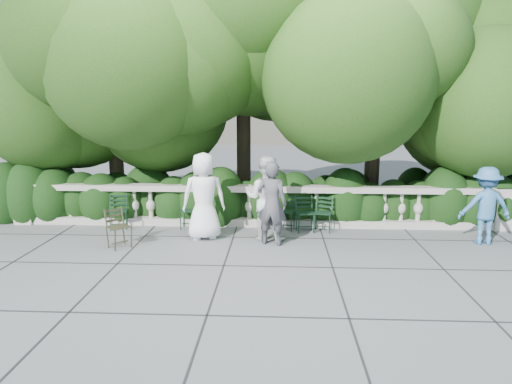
{
  "coord_description": "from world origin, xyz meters",
  "views": [
    {
      "loc": [
        0.49,
        -8.95,
        2.98
      ],
      "look_at": [
        0.0,
        1.0,
        1.0
      ],
      "focal_mm": 32.0,
      "sensor_mm": 36.0,
      "label": 1
    }
  ],
  "objects_px": {
    "chair_c": "(271,232)",
    "person_older_blue": "(485,206)",
    "chair_e": "(322,233)",
    "person_businessman": "(204,196)",
    "chair_a": "(119,231)",
    "chair_f": "(306,233)",
    "chair_b": "(189,230)",
    "chair_d": "(284,232)",
    "chair_weathered": "(123,249)",
    "person_woman_grey": "(272,203)",
    "person_casual_man": "(266,198)"
  },
  "relations": [
    {
      "from": "chair_e",
      "to": "person_older_blue",
      "type": "relative_size",
      "value": 0.51
    },
    {
      "from": "chair_c",
      "to": "person_businessman",
      "type": "relative_size",
      "value": 0.44
    },
    {
      "from": "chair_a",
      "to": "chair_f",
      "type": "relative_size",
      "value": 1.0
    },
    {
      "from": "chair_c",
      "to": "chair_e",
      "type": "bearing_deg",
      "value": -2.43
    },
    {
      "from": "person_businessman",
      "to": "person_casual_man",
      "type": "distance_m",
      "value": 1.35
    },
    {
      "from": "chair_weathered",
      "to": "person_older_blue",
      "type": "relative_size",
      "value": 0.51
    },
    {
      "from": "chair_e",
      "to": "chair_d",
      "type": "bearing_deg",
      "value": -172.35
    },
    {
      "from": "person_casual_man",
      "to": "person_older_blue",
      "type": "distance_m",
      "value": 4.63
    },
    {
      "from": "chair_d",
      "to": "chair_weathered",
      "type": "xyz_separation_m",
      "value": [
        -3.3,
        -1.47,
        0.0
      ]
    },
    {
      "from": "chair_f",
      "to": "chair_weathered",
      "type": "xyz_separation_m",
      "value": [
        -3.82,
        -1.35,
        0.0
      ]
    },
    {
      "from": "person_woman_grey",
      "to": "person_casual_man",
      "type": "height_order",
      "value": "person_casual_man"
    },
    {
      "from": "chair_a",
      "to": "person_casual_man",
      "type": "distance_m",
      "value": 3.63
    },
    {
      "from": "chair_e",
      "to": "person_businessman",
      "type": "height_order",
      "value": "person_businessman"
    },
    {
      "from": "person_businessman",
      "to": "person_woman_grey",
      "type": "relative_size",
      "value": 1.08
    },
    {
      "from": "person_woman_grey",
      "to": "chair_d",
      "type": "bearing_deg",
      "value": -89.88
    },
    {
      "from": "chair_weathered",
      "to": "person_older_blue",
      "type": "distance_m",
      "value": 7.61
    },
    {
      "from": "chair_c",
      "to": "chair_e",
      "type": "relative_size",
      "value": 1.0
    },
    {
      "from": "chair_b",
      "to": "chair_weathered",
      "type": "height_order",
      "value": "same"
    },
    {
      "from": "chair_d",
      "to": "person_woman_grey",
      "type": "bearing_deg",
      "value": -91.56
    },
    {
      "from": "chair_f",
      "to": "chair_d",
      "type": "bearing_deg",
      "value": 158.47
    },
    {
      "from": "chair_d",
      "to": "chair_weathered",
      "type": "relative_size",
      "value": 1.0
    },
    {
      "from": "chair_c",
      "to": "person_older_blue",
      "type": "xyz_separation_m",
      "value": [
        4.52,
        -0.69,
        0.83
      ]
    },
    {
      "from": "chair_d",
      "to": "person_casual_man",
      "type": "relative_size",
      "value": 0.46
    },
    {
      "from": "chair_b",
      "to": "person_casual_man",
      "type": "relative_size",
      "value": 0.46
    },
    {
      "from": "chair_b",
      "to": "chair_d",
      "type": "distance_m",
      "value": 2.24
    },
    {
      "from": "chair_a",
      "to": "chair_c",
      "type": "height_order",
      "value": "same"
    },
    {
      "from": "chair_f",
      "to": "chair_weathered",
      "type": "height_order",
      "value": "same"
    },
    {
      "from": "chair_a",
      "to": "chair_f",
      "type": "xyz_separation_m",
      "value": [
        4.39,
        -0.01,
        0.0
      ]
    },
    {
      "from": "chair_b",
      "to": "chair_c",
      "type": "bearing_deg",
      "value": 1.49
    },
    {
      "from": "chair_e",
      "to": "person_older_blue",
      "type": "height_order",
      "value": "person_older_blue"
    },
    {
      "from": "person_woman_grey",
      "to": "chair_a",
      "type": "bearing_deg",
      "value": 2.42
    },
    {
      "from": "chair_d",
      "to": "chair_f",
      "type": "height_order",
      "value": "same"
    },
    {
      "from": "chair_b",
      "to": "chair_f",
      "type": "height_order",
      "value": "same"
    },
    {
      "from": "chair_b",
      "to": "chair_e",
      "type": "height_order",
      "value": "same"
    },
    {
      "from": "chair_a",
      "to": "chair_d",
      "type": "xyz_separation_m",
      "value": [
        3.87,
        0.11,
        0.0
      ]
    },
    {
      "from": "chair_b",
      "to": "person_businessman",
      "type": "relative_size",
      "value": 0.44
    },
    {
      "from": "chair_e",
      "to": "person_woman_grey",
      "type": "height_order",
      "value": "person_woman_grey"
    },
    {
      "from": "chair_d",
      "to": "person_woman_grey",
      "type": "distance_m",
      "value": 1.34
    },
    {
      "from": "chair_c",
      "to": "person_businessman",
      "type": "xyz_separation_m",
      "value": [
        -1.45,
        -0.62,
        0.96
      ]
    },
    {
      "from": "person_woman_grey",
      "to": "person_casual_man",
      "type": "bearing_deg",
      "value": -52.08
    },
    {
      "from": "chair_weathered",
      "to": "person_woman_grey",
      "type": "height_order",
      "value": "person_woman_grey"
    },
    {
      "from": "chair_e",
      "to": "person_casual_man",
      "type": "height_order",
      "value": "person_casual_man"
    },
    {
      "from": "chair_b",
      "to": "chair_d",
      "type": "xyz_separation_m",
      "value": [
        2.24,
        0.0,
        0.0
      ]
    },
    {
      "from": "chair_weathered",
      "to": "chair_b",
      "type": "bearing_deg",
      "value": 8.47
    },
    {
      "from": "chair_b",
      "to": "person_older_blue",
      "type": "bearing_deg",
      "value": -4.39
    },
    {
      "from": "chair_d",
      "to": "chair_weathered",
      "type": "distance_m",
      "value": 3.62
    },
    {
      "from": "chair_f",
      "to": "chair_weathered",
      "type": "relative_size",
      "value": 1.0
    },
    {
      "from": "chair_a",
      "to": "chair_b",
      "type": "xyz_separation_m",
      "value": [
        1.63,
        0.11,
        0.0
      ]
    },
    {
      "from": "chair_d",
      "to": "chair_e",
      "type": "xyz_separation_m",
      "value": [
        0.87,
        -0.09,
        0.0
      ]
    },
    {
      "from": "chair_d",
      "to": "person_businessman",
      "type": "bearing_deg",
      "value": -146.22
    }
  ]
}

